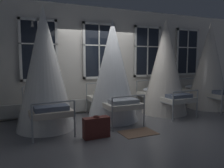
{
  "coord_description": "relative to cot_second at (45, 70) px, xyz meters",
  "views": [
    {
      "loc": [
        -2.65,
        -5.4,
        1.69
      ],
      "look_at": [
        -0.04,
        0.14,
        0.98
      ],
      "focal_mm": 36.56,
      "sensor_mm": 36.0,
      "label": 1
    }
  ],
  "objects": [
    {
      "name": "cot_fifth",
      "position": [
        5.34,
        0.03,
        -0.03
      ],
      "size": [
        1.38,
        1.85,
        2.85
      ],
      "rotation": [
        0.0,
        0.0,
        1.58
      ],
      "color": "#9EA3A8",
      "rests_on": "ground"
    },
    {
      "name": "window_bank",
      "position": [
        1.81,
        1.07,
        -0.32
      ],
      "size": [
        8.14,
        0.1,
        2.68
      ],
      "color": "black",
      "rests_on": "ground"
    },
    {
      "name": "rug_third",
      "position": [
        1.81,
        -1.25,
        -1.4
      ],
      "size": [
        0.81,
        0.57,
        0.01
      ],
      "primitive_type": "cube",
      "rotation": [
        0.0,
        0.0,
        -0.02
      ],
      "color": "brown",
      "rests_on": "ground"
    },
    {
      "name": "suitcase_dark",
      "position": [
        0.85,
        -1.13,
        -1.18
      ],
      "size": [
        0.56,
        0.22,
        0.47
      ],
      "rotation": [
        0.0,
        0.0,
        0.02
      ],
      "color": "#5B231E",
      "rests_on": "ground"
    },
    {
      "name": "cot_fourth",
      "position": [
        3.55,
        0.06,
        -0.02
      ],
      "size": [
        1.38,
        1.85,
        2.87
      ],
      "rotation": [
        0.0,
        0.0,
        1.58
      ],
      "color": "#9EA3A8",
      "rests_on": "ground"
    },
    {
      "name": "ground",
      "position": [
        1.81,
        -0.1,
        -1.41
      ],
      "size": [
        23.42,
        23.42,
        0.0
      ],
      "primitive_type": "plane",
      "color": "slate"
    },
    {
      "name": "back_wall_with_windows",
      "position": [
        1.81,
        1.19,
        0.21
      ],
      "size": [
        12.71,
        0.1,
        3.23
      ],
      "primitive_type": "cube",
      "color": "silver",
      "rests_on": "ground"
    },
    {
      "name": "cot_second",
      "position": [
        0.0,
        0.0,
        0.0
      ],
      "size": [
        1.38,
        1.86,
        2.9
      ],
      "rotation": [
        0.0,
        0.0,
        1.59
      ],
      "color": "#9EA3A8",
      "rests_on": "ground"
    },
    {
      "name": "cot_third",
      "position": [
        1.77,
        0.01,
        -0.1
      ],
      "size": [
        1.38,
        1.84,
        2.7
      ],
      "rotation": [
        0.0,
        0.0,
        1.57
      ],
      "color": "#9EA3A8",
      "rests_on": "ground"
    }
  ]
}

